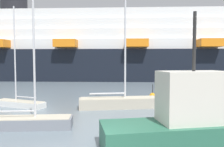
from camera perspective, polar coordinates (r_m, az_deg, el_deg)
The scene contains 6 objects.
sailboat_0 at distance 12.48m, azimuth -20.74°, elevation -11.38°, with size 4.59×1.61×6.84m.
sailboat_1 at distance 16.45m, azimuth 1.81°, elevation -6.96°, with size 5.95×2.21×10.55m.
sailboat_2 at distance 18.33m, azimuth -22.75°, elevation -6.75°, with size 4.31×2.34×7.56m.
fishing_boat_1 at distance 9.74m, azimuth 18.99°, elevation -11.10°, with size 7.09×3.36×5.46m.
channel_buoy_0 at distance 20.59m, azimuth 10.40°, elevation -5.68°, with size 0.57×0.57×1.34m.
cruise_ship at distance 43.12m, azimuth -2.14°, elevation 6.11°, with size 98.63×16.06×17.44m.
Camera 1 is at (0.87, -6.58, 3.50)m, focal length 35.48 mm.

